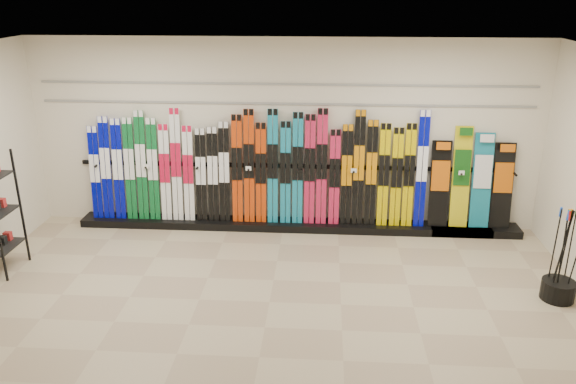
{
  "coord_description": "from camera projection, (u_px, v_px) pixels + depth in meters",
  "views": [
    {
      "loc": [
        0.64,
        -6.06,
        3.7
      ],
      "look_at": [
        0.16,
        1.0,
        1.1
      ],
      "focal_mm": 35.0,
      "sensor_mm": 36.0,
      "label": 1
    }
  ],
  "objects": [
    {
      "name": "pole_bin",
      "position": [
        558.0,
        290.0,
        7.02
      ],
      "size": [
        0.41,
        0.41,
        0.25
      ],
      "primitive_type": "cylinder",
      "color": "black",
      "rests_on": "floor"
    },
    {
      "name": "back_wall",
      "position": [
        284.0,
        135.0,
        8.81
      ],
      "size": [
        8.0,
        0.0,
        8.0
      ],
      "primitive_type": "plane",
      "rotation": [
        1.57,
        0.0,
        0.0
      ],
      "color": "beige",
      "rests_on": "floor"
    },
    {
      "name": "snowboards",
      "position": [
        471.0,
        182.0,
        8.72
      ],
      "size": [
        1.27,
        0.24,
        1.58
      ],
      "color": "black",
      "rests_on": "ski_rack_base"
    },
    {
      "name": "ski_rack_base",
      "position": [
        297.0,
        225.0,
        9.09
      ],
      "size": [
        8.0,
        0.4,
        0.12
      ],
      "primitive_type": "cube",
      "color": "black",
      "rests_on": "floor"
    },
    {
      "name": "ceiling",
      "position": [
        266.0,
        56.0,
        5.95
      ],
      "size": [
        8.0,
        8.0,
        0.0
      ],
      "primitive_type": "plane",
      "rotation": [
        3.14,
        0.0,
        0.0
      ],
      "color": "silver",
      "rests_on": "back_wall"
    },
    {
      "name": "ski_poles",
      "position": [
        564.0,
        254.0,
        6.88
      ],
      "size": [
        0.33,
        0.25,
        1.18
      ],
      "color": "black",
      "rests_on": "pole_bin"
    },
    {
      "name": "slatwall_rail_0",
      "position": [
        284.0,
        104.0,
        8.62
      ],
      "size": [
        7.6,
        0.02,
        0.03
      ],
      "primitive_type": "cube",
      "color": "gray",
      "rests_on": "back_wall"
    },
    {
      "name": "floor",
      "position": [
        270.0,
        302.0,
        6.99
      ],
      "size": [
        8.0,
        8.0,
        0.0
      ],
      "primitive_type": "plane",
      "color": "tan",
      "rests_on": "ground"
    },
    {
      "name": "skis",
      "position": [
        256.0,
        171.0,
        8.85
      ],
      "size": [
        5.37,
        0.2,
        1.84
      ],
      "color": "#03099E",
      "rests_on": "ski_rack_base"
    },
    {
      "name": "slatwall_rail_1",
      "position": [
        284.0,
        84.0,
        8.52
      ],
      "size": [
        7.6,
        0.02,
        0.03
      ],
      "primitive_type": "cube",
      "color": "gray",
      "rests_on": "back_wall"
    }
  ]
}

